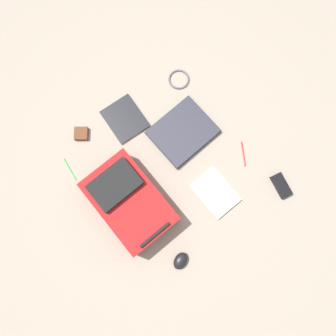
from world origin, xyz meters
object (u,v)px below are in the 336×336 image
backpack (129,201)px  earbud_pouch (81,134)px  pen_blue (244,154)px  power_brick (281,186)px  computer_mouse (181,261)px  pen_black (70,169)px  laptop (183,132)px  cable_coil (179,79)px  book_manual (125,119)px  book_comic (215,193)px

backpack → earbud_pouch: (-0.04, -0.47, -0.07)m
pen_blue → backpack: bearing=-17.7°
power_brick → computer_mouse: bearing=-5.4°
pen_black → power_brick: bearing=134.4°
power_brick → laptop: bearing=-70.9°
backpack → cable_coil: backpack is taller
computer_mouse → pen_blue: (-0.64, -0.20, -0.02)m
backpack → computer_mouse: size_ratio=5.11×
pen_black → book_manual: bearing=-176.8°
backpack → earbud_pouch: bearing=-94.6°
backpack → cable_coil: size_ratio=3.86×
backpack → earbud_pouch: backpack is taller
cable_coil → earbud_pouch: bearing=-10.1°
computer_mouse → pen_black: bearing=-7.0°
book_comic → earbud_pouch: earbud_pouch is taller
power_brick → pen_black: bearing=-45.6°
cable_coil → pen_blue: same height
laptop → power_brick: bearing=109.1°
computer_mouse → laptop: bearing=-59.8°
pen_black → earbud_pouch: earbud_pouch is taller
book_manual → book_comic: bearing=99.0°
laptop → earbud_pouch: (0.43, -0.36, -0.00)m
laptop → power_brick: size_ratio=2.50×
book_comic → cable_coil: (-0.29, -0.62, -0.01)m
pen_blue → computer_mouse: bearing=17.0°
pen_black → pen_blue: (-0.78, 0.56, 0.00)m
power_brick → pen_black: power_brick is taller
pen_blue → power_brick: bearing=96.2°
power_brick → pen_blue: bearing=-83.8°
backpack → power_brick: backpack is taller
cable_coil → earbud_pouch: (0.63, -0.11, 0.01)m
laptop → power_brick: (-0.20, 0.57, -0.00)m
book_comic → book_manual: bearing=-81.0°
pen_blue → laptop: bearing=-61.4°
backpack → book_manual: bearing=-125.9°
laptop → book_comic: (0.09, 0.37, -0.01)m
laptop → book_comic: bearing=75.7°
cable_coil → pen_black: 0.80m
laptop → book_comic: 0.38m
computer_mouse → power_brick: bearing=-112.6°
laptop → pen_blue: bearing=118.6°
book_comic → pen_blue: size_ratio=1.69×
computer_mouse → pen_blue: bearing=-90.1°
cable_coil → backpack: bearing=28.5°
cable_coil → earbud_pouch: earbud_pouch is taller
power_brick → pen_black: size_ratio=0.95×
power_brick → pen_blue: 0.26m
book_comic → pen_black: 0.80m
book_manual → earbud_pouch: size_ratio=3.45×
book_comic → cable_coil: size_ratio=1.97×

